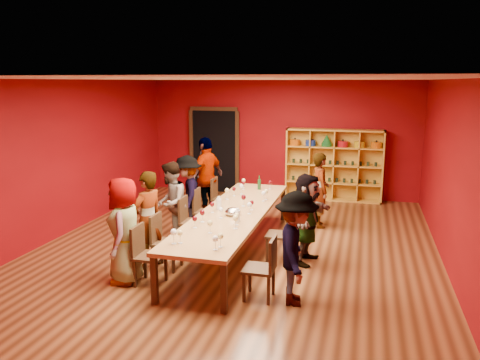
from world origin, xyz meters
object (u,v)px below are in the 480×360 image
person_right_0 (296,248)px  person_left_2 (171,203)px  chair_person_left_2 (189,218)px  chair_person_left_4 (219,196)px  chair_person_left_0 (145,252)px  person_left_1 (148,220)px  chair_person_right_0 (265,265)px  chair_person_left_3 (202,209)px  person_right_4 (320,190)px  person_left_0 (124,230)px  chair_person_right_4 (301,202)px  person_left_4 (207,177)px  person_right_2 (307,219)px  shelving_unit (334,161)px  wine_bottle (259,184)px  chair_person_left_1 (162,238)px  tasting_table (234,214)px  chair_person_right_2 (284,232)px  spittoon_bowl (233,212)px  person_left_3 (188,194)px

person_right_0 → person_left_2: bearing=45.5°
chair_person_left_2 → chair_person_left_4: bearing=90.0°
chair_person_left_0 → chair_person_left_2: bearing=90.0°
person_left_1 → chair_person_right_0: bearing=94.0°
chair_person_left_3 → person_right_4: (2.21, 1.05, 0.28)m
person_left_0 → person_left_2: size_ratio=1.04×
chair_person_left_3 → chair_person_right_4: (1.82, 1.05, 0.00)m
person_left_4 → chair_person_right_4: person_left_4 is taller
chair_person_left_0 → chair_person_right_4: size_ratio=1.00×
chair_person_left_2 → person_right_2: bearing=-7.8°
shelving_unit → person_left_0: bearing=-113.9°
person_right_0 → chair_person_left_4: bearing=22.1°
chair_person_left_3 → wine_bottle: size_ratio=3.02×
chair_person_left_3 → chair_person_right_4: same height
chair_person_left_1 → person_right_0: (2.24, -0.65, 0.28)m
tasting_table → person_left_4: 2.34m
person_left_1 → person_left_4: size_ratio=0.89×
chair_person_right_2 → chair_person_right_4: bearing=90.0°
person_left_2 → person_right_2: 2.56m
shelving_unit → chair_person_left_4: size_ratio=2.70×
chair_person_right_2 → person_left_4: bearing=134.7°
chair_person_left_3 → spittoon_bowl: (0.96, -1.13, 0.32)m
person_right_4 → person_right_0: bearing=161.4°
chair_person_right_0 → chair_person_right_2: (0.00, 1.51, 0.00)m
person_left_1 → chair_person_right_4: bearing=166.2°
chair_person_right_4 → person_left_1: bearing=-125.4°
person_left_1 → person_left_3: 1.86m
chair_person_left_0 → person_left_4: person_left_4 is taller
wine_bottle → chair_person_left_3: bearing=-137.7°
chair_person_right_0 → person_left_1: bearing=162.4°
person_right_2 → person_left_0: bearing=130.7°
person_left_4 → chair_person_left_1: bearing=24.2°
person_right_4 → chair_person_right_0: bearing=154.6°
chair_person_left_1 → chair_person_right_0: (1.82, -0.65, 0.00)m
person_left_4 → tasting_table: bearing=49.6°
person_left_1 → person_right_4: (2.45, 2.91, -0.02)m
wine_bottle → spittoon_bowl: bearing=-89.9°
chair_person_right_0 → spittoon_bowl: size_ratio=3.35×
chair_person_left_3 → person_left_1: bearing=-97.5°
person_right_4 → wine_bottle: (-1.25, -0.17, 0.09)m
chair_person_right_0 → person_right_2: person_right_2 is taller
tasting_table → person_left_3: person_left_3 is taller
person_left_2 → person_right_2: size_ratio=1.02×
spittoon_bowl → person_left_0: bearing=-133.6°
chair_person_right_0 → chair_person_right_4: bearing=90.0°
person_right_4 → person_left_0: bearing=125.2°
chair_person_left_3 → wine_bottle: (0.96, 0.87, 0.37)m
tasting_table → person_left_0: (-1.23, -1.60, 0.10)m
chair_person_left_1 → person_right_4: (2.21, 2.91, 0.28)m
person_right_2 → person_left_4: bearing=59.7°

